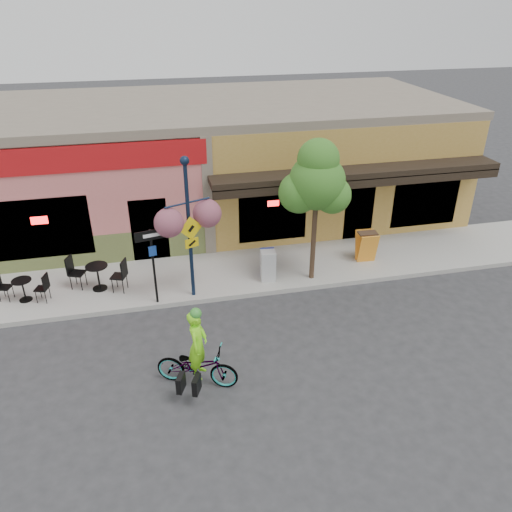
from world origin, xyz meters
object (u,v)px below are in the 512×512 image
at_px(cyclist_rider, 198,353).
at_px(newspaper_box_blue, 268,264).
at_px(newspaper_box_grey, 268,266).
at_px(street_tree, 315,212).
at_px(lamp_post, 189,230).
at_px(one_way_sign, 154,267).
at_px(bicycle, 197,366).
at_px(building, 219,158).

distance_m(cyclist_rider, newspaper_box_blue, 4.95).
distance_m(newspaper_box_grey, street_tree, 2.24).
bearing_deg(newspaper_box_grey, cyclist_rider, -116.71).
relative_size(lamp_post, newspaper_box_blue, 4.40).
relative_size(lamp_post, street_tree, 0.95).
xyz_separation_m(cyclist_rider, newspaper_box_blue, (2.67, 4.17, -0.23)).
distance_m(one_way_sign, newspaper_box_grey, 3.57).
distance_m(lamp_post, one_way_sign, 1.45).
bearing_deg(newspaper_box_grey, bicycle, -117.20).
xyz_separation_m(lamp_post, newspaper_box_grey, (2.39, 0.38, -1.64)).
bearing_deg(cyclist_rider, newspaper_box_blue, -9.70).
distance_m(bicycle, cyclist_rider, 0.36).
distance_m(lamp_post, newspaper_box_grey, 2.92).
distance_m(bicycle, newspaper_box_blue, 4.98).
bearing_deg(lamp_post, newspaper_box_blue, -9.37).
distance_m(one_way_sign, street_tree, 4.97).
height_order(cyclist_rider, newspaper_box_blue, cyclist_rider).
bearing_deg(building, lamp_post, -105.86).
relative_size(bicycle, street_tree, 0.43).
xyz_separation_m(bicycle, newspaper_box_grey, (2.71, 4.06, 0.13)).
xyz_separation_m(newspaper_box_grey, street_tree, (1.37, -0.20, 1.76)).
bearing_deg(bicycle, street_tree, -23.57).
bearing_deg(cyclist_rider, one_way_sign, 35.89).
bearing_deg(street_tree, one_way_sign, -175.81).
bearing_deg(cyclist_rider, lamp_post, 18.77).
height_order(bicycle, lamp_post, lamp_post).
bearing_deg(building, cyclist_rider, -101.83).
bearing_deg(lamp_post, street_tree, -18.00).
relative_size(cyclist_rider, one_way_sign, 0.74).
bearing_deg(newspaper_box_blue, newspaper_box_grey, -93.26).
bearing_deg(building, newspaper_box_grey, -85.58).
height_order(lamp_post, newspaper_box_grey, lamp_post).
xyz_separation_m(lamp_post, newspaper_box_blue, (2.40, 0.49, -1.64)).
bearing_deg(building, bicycle, -102.09).
bearing_deg(street_tree, newspaper_box_blue, 167.47).
distance_m(building, cyclist_rider, 10.68).
height_order(bicycle, cyclist_rider, cyclist_rider).
bearing_deg(one_way_sign, lamp_post, -3.07).
bearing_deg(newspaper_box_grey, building, 100.90).
bearing_deg(cyclist_rider, building, 11.15).
bearing_deg(building, newspaper_box_blue, -85.36).
xyz_separation_m(building, newspaper_box_blue, (0.50, -6.19, -1.62)).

